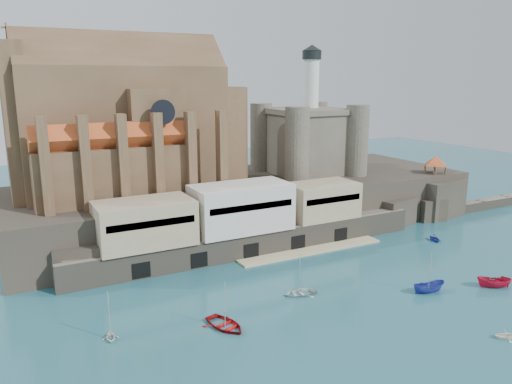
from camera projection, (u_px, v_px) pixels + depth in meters
The scene contains 15 objects.
ground at pixel (366, 288), 77.66m from camera, with size 300.00×300.00×0.00m, color #1B4E5A.
promontory at pixel (249, 203), 110.36m from camera, with size 100.00×36.00×10.00m.
quay at pixel (241, 222), 91.51m from camera, with size 70.00×12.00×13.05m.
church at pixel (135, 129), 97.71m from camera, with size 47.00×25.93×30.51m.
castle_keep at pixel (308, 137), 116.25m from camera, with size 21.20×21.20×29.30m.
rock_outcrop at pixel (433, 198), 118.18m from camera, with size 14.50×10.50×8.70m.
pavilion at pixel (436, 162), 116.37m from camera, with size 6.40×6.40×5.40m.
breakwater at pixel (505, 204), 128.46m from camera, with size 40.00×3.00×2.40m, color #655D51.
boat_0 at pixel (225, 327), 65.34m from camera, with size 4.60×1.33×6.44m, color #980A0D.
boat_1 at pixel (505, 338), 62.60m from camera, with size 2.60×1.59×3.01m, color white.
boat_2 at pixel (428, 292), 76.01m from camera, with size 1.98×2.03×5.26m, color #263499.
boat_4 at pixel (111, 339), 62.40m from camera, with size 2.43×1.49×2.82m, color silver.
boat_5 at pixel (493, 287), 77.80m from camera, with size 2.00×2.05×5.32m, color #B51230.
boat_6 at pixel (299, 294), 75.24m from camera, with size 3.68×1.07×5.15m, color silver.
boat_7 at pixel (434, 241), 99.88m from camera, with size 2.92×1.78×3.39m, color navy.
Camera 1 is at (-49.00, -55.89, 31.97)m, focal length 35.00 mm.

